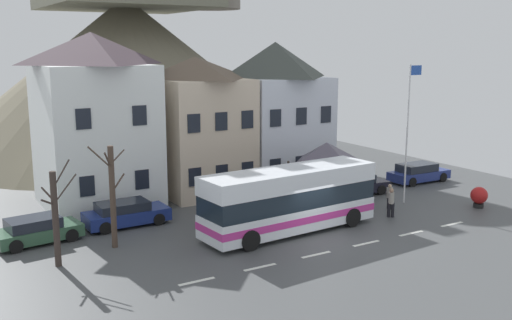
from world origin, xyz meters
name	(u,v)px	position (x,y,z in m)	size (l,w,h in m)	color
ground_plane	(323,241)	(0.00, 0.00, -0.03)	(40.00, 60.00, 0.07)	#484B4D
townhouse_00	(95,120)	(-7.45, 12.33, 5.07)	(6.14, 6.73, 10.14)	white
townhouse_01	(196,125)	(-0.86, 12.48, 4.35)	(5.39, 7.02, 8.70)	beige
townhouse_02	(275,113)	(4.98, 12.12, 4.81)	(5.96, 6.31, 9.63)	silver
hilltop_castle	(129,64)	(1.09, 30.86, 7.69)	(34.67, 34.67, 21.58)	#67604E
transit_bus	(290,201)	(-0.65, 1.97, 1.65)	(9.74, 3.15, 3.28)	white
bus_shelter	(327,153)	(4.61, 5.79, 3.01)	(3.60, 3.60, 3.66)	#473D33
parked_car_00	(37,230)	(-12.06, 6.84, 0.63)	(4.16, 2.33, 1.28)	#30553C
parked_car_01	(354,184)	(7.30, 6.29, 0.65)	(4.36, 2.39, 1.32)	black
parked_car_02	(418,173)	(13.37, 6.62, 0.65)	(4.45, 1.95, 1.32)	navy
parked_car_03	(126,214)	(-7.48, 7.32, 0.65)	(4.41, 2.01, 1.32)	navy
pedestrian_00	(391,202)	(5.64, 1.25, 0.87)	(0.34, 0.32, 1.65)	black
pedestrian_01	(390,196)	(6.73, 2.50, 0.81)	(0.36, 0.38, 1.49)	black
public_bench	(286,191)	(2.95, 7.69, 0.48)	(1.72, 0.48, 0.87)	#473828
flagpole	(408,125)	(8.55, 3.07, 4.74)	(0.95, 0.10, 8.31)	silver
harbour_buoy	(479,196)	(11.47, 0.03, 0.70)	(0.99, 0.99, 1.24)	black
bare_tree_00	(56,217)	(-11.89, 3.19, 2.18)	(1.58, 1.23, 4.63)	#382D28
bare_tree_01	(112,194)	(-9.05, 4.30, 2.59)	(1.90, 1.53, 4.94)	#47382D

